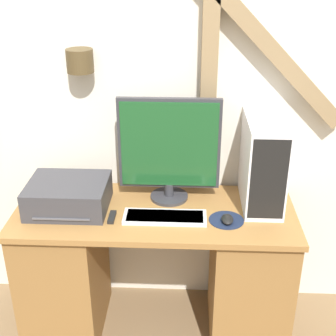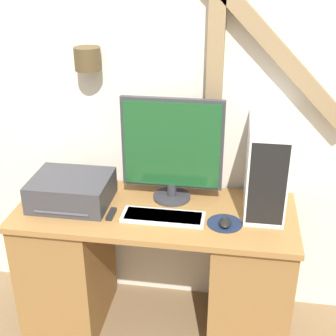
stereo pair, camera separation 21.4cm
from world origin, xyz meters
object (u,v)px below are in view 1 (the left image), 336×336
keyboard (165,217)px  computer_tower (262,162)px  monitor (169,148)px  mouse (227,219)px  remote_control (112,217)px  printer (68,196)px

keyboard → computer_tower: (0.48, 0.20, 0.22)m
monitor → keyboard: 0.35m
monitor → computer_tower: 0.47m
mouse → computer_tower: (0.18, 0.22, 0.21)m
mouse → remote_control: 0.56m
mouse → remote_control: size_ratio=0.84×
mouse → computer_tower: bearing=50.9°
mouse → printer: printer is taller
computer_tower → remote_control: size_ratio=4.26×
printer → remote_control: bearing=-22.0°
printer → keyboard: bearing=-9.8°
keyboard → mouse: size_ratio=4.52×
computer_tower → keyboard: bearing=-157.5°
keyboard → mouse: 0.30m
mouse → remote_control: (-0.56, 0.01, -0.01)m
computer_tower → remote_control: 0.79m
monitor → computer_tower: size_ratio=1.20×
mouse → printer: 0.80m
mouse → monitor: bearing=141.0°
computer_tower → printer: bearing=-173.2°
mouse → computer_tower: size_ratio=0.20×
monitor → computer_tower: (0.47, -0.01, -0.06)m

